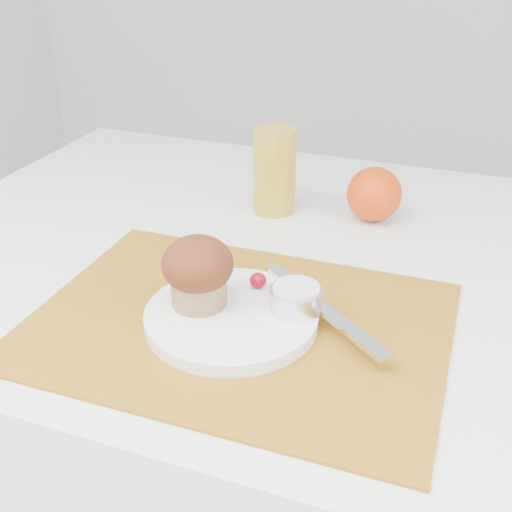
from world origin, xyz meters
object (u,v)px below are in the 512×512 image
(table, at_px, (308,457))
(orange, at_px, (374,194))
(juice_glass, at_px, (275,171))
(muffin, at_px, (198,271))
(plate, at_px, (231,317))

(table, xyz_separation_m, orange, (0.04, 0.15, 0.42))
(orange, xyz_separation_m, juice_glass, (-0.15, -0.02, 0.02))
(juice_glass, bearing_deg, muffin, -86.97)
(plate, xyz_separation_m, muffin, (-0.04, 0.00, 0.05))
(plate, bearing_deg, muffin, 174.47)
(table, relative_size, plate, 6.10)
(table, xyz_separation_m, muffin, (-0.09, -0.19, 0.44))
(table, distance_m, muffin, 0.48)
(orange, height_order, juice_glass, juice_glass)
(muffin, bearing_deg, table, 63.98)
(plate, distance_m, muffin, 0.07)
(table, distance_m, orange, 0.44)
(plate, relative_size, juice_glass, 1.50)
(orange, distance_m, juice_glass, 0.15)
(table, height_order, plate, plate)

